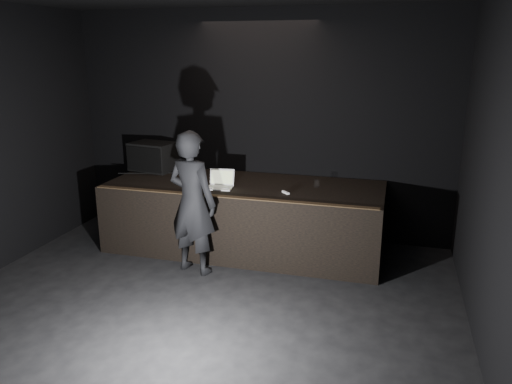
{
  "coord_description": "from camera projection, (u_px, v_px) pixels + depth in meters",
  "views": [
    {
      "loc": [
        2.07,
        -3.99,
        2.88
      ],
      "look_at": [
        0.3,
        2.3,
        1.02
      ],
      "focal_mm": 35.0,
      "sensor_mm": 36.0,
      "label": 1
    }
  ],
  "objects": [
    {
      "name": "person",
      "position": [
        192.0,
        203.0,
        6.52
      ],
      "size": [
        0.79,
        0.62,
        1.92
      ],
      "primitive_type": "imported",
      "rotation": [
        0.0,
        0.0,
        2.88
      ],
      "color": "black",
      "rests_on": "ground"
    },
    {
      "name": "wii_remote",
      "position": [
        286.0,
        193.0,
        6.78
      ],
      "size": [
        0.12,
        0.13,
        0.03
      ],
      "primitive_type": "cube",
      "rotation": [
        0.0,
        0.0,
        0.77
      ],
      "color": "white",
      "rests_on": "stage_riser"
    },
    {
      "name": "laptop",
      "position": [
        221.0,
        183.0,
        7.08
      ],
      "size": [
        0.38,
        0.35,
        0.24
      ],
      "rotation": [
        0.0,
        0.0,
        0.09
      ],
      "color": "silver",
      "rests_on": "stage_riser"
    },
    {
      "name": "ground",
      "position": [
        166.0,
        347.0,
        5.02
      ],
      "size": [
        7.0,
        7.0,
        0.0
      ],
      "primitive_type": "plane",
      "color": "black",
      "rests_on": "ground"
    },
    {
      "name": "stage_riser",
      "position": [
        245.0,
        216.0,
        7.41
      ],
      "size": [
        4.0,
        1.5,
        1.0
      ],
      "primitive_type": "cube",
      "color": "black",
      "rests_on": "ground"
    },
    {
      "name": "cable",
      "position": [
        146.0,
        173.0,
        7.88
      ],
      "size": [
        0.82,
        0.29,
        0.02
      ],
      "primitive_type": "cylinder",
      "rotation": [
        0.0,
        1.57,
        0.32
      ],
      "color": "black",
      "rests_on": "stage_riser"
    },
    {
      "name": "room_walls",
      "position": [
        155.0,
        149.0,
        4.47
      ],
      "size": [
        6.1,
        7.1,
        3.52
      ],
      "color": "black",
      "rests_on": "ground"
    },
    {
      "name": "beer_can",
      "position": [
        195.0,
        178.0,
        7.25
      ],
      "size": [
        0.07,
        0.07,
        0.17
      ],
      "color": "silver",
      "rests_on": "stage_riser"
    },
    {
      "name": "plastic_cup",
      "position": [
        317.0,
        183.0,
        7.1
      ],
      "size": [
        0.08,
        0.08,
        0.1
      ],
      "primitive_type": "cylinder",
      "color": "white",
      "rests_on": "stage_riser"
    },
    {
      "name": "stage_monitor",
      "position": [
        153.0,
        157.0,
        8.04
      ],
      "size": [
        0.75,
        0.59,
        0.45
      ],
      "rotation": [
        0.0,
        0.0,
        -0.16
      ],
      "color": "black",
      "rests_on": "stage_riser"
    },
    {
      "name": "riser_lip",
      "position": [
        229.0,
        197.0,
        6.61
      ],
      "size": [
        3.92,
        0.1,
        0.01
      ],
      "primitive_type": "cube",
      "color": "brown",
      "rests_on": "stage_riser"
    }
  ]
}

